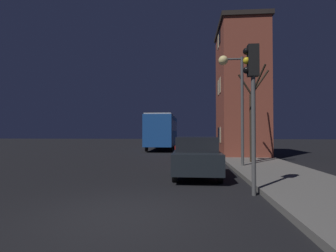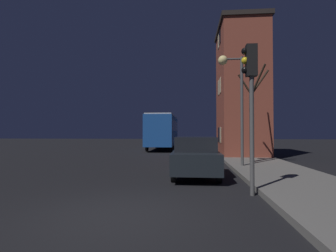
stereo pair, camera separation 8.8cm
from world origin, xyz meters
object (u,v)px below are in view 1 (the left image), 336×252
Objects in this scene: car_near_lane at (196,156)px; car_mid_lane at (190,147)px; streetlamp at (233,85)px; bus at (163,129)px; traffic_light at (252,87)px; bare_tree at (253,114)px.

car_mid_lane is (-0.24, 7.37, -0.07)m from car_near_lane.
streetlamp reaches higher than car_mid_lane.
bus is at bearing 109.65° from streetlamp.
streetlamp is at bearing -68.04° from car_mid_lane.
streetlamp is 6.49m from car_mid_lane.
bare_tree reaches higher than traffic_light.
streetlamp is 5.47m from traffic_light.
bus is at bearing 117.07° from bare_tree.
car_mid_lane is at bearing 91.90° from car_near_lane.
car_near_lane is (-1.50, 3.16, -2.24)m from traffic_light.
bare_tree is (1.30, 1.56, -1.32)m from streetlamp.
car_mid_lane is (-2.09, 5.17, -3.31)m from streetlamp.
bus is (-6.15, 12.04, -0.69)m from bare_tree.
bus is at bearing 103.40° from traffic_light.
bus is 16.14m from car_near_lane.
bare_tree is at bearing 50.39° from streetlamp.
bare_tree is at bearing -46.86° from car_mid_lane.
streetlamp is 1.03× the size of bare_tree.
car_near_lane is at bearing -88.10° from car_mid_lane.
bare_tree is 0.56× the size of bus.
bus is 8.97m from car_mid_lane.
bare_tree is 5.33m from car_mid_lane.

